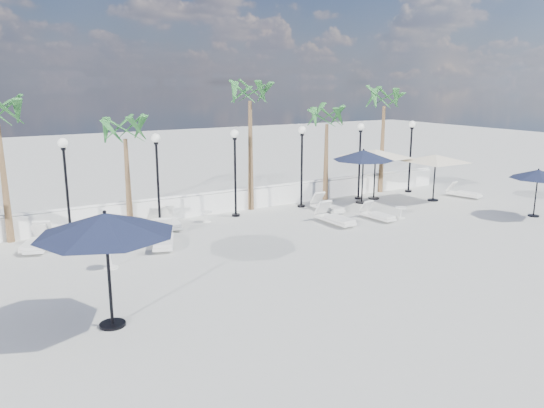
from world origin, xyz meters
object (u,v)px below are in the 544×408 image
lounger_3 (163,239)px  lounger_7 (327,206)px  lounger_1 (39,242)px  lounger_5 (377,215)px  parasol_cream_sq_b (436,155)px  lounger_6 (335,218)px  lounger_8 (464,193)px  lounger_0 (35,242)px  parasol_navy_mid (363,155)px  parasol_cream_sq_a (376,150)px  parasol_navy_left (105,225)px  lounger_4 (170,222)px  parasol_navy_right (538,174)px  lounger_2 (162,223)px

lounger_3 → lounger_7: bearing=29.7°
lounger_1 → lounger_7: 12.25m
lounger_5 → parasol_cream_sq_b: bearing=11.0°
lounger_5 → lounger_6: size_ratio=0.85×
lounger_1 → lounger_8: bearing=13.9°
lounger_0 → parasol_navy_mid: (14.90, -0.30, 2.13)m
lounger_3 → lounger_1: bearing=174.5°
lounger_6 → parasol_cream_sq_a: (4.71, 2.92, 2.26)m
lounger_1 → parasol_navy_left: 7.96m
lounger_7 → lounger_4: bearing=170.0°
parasol_navy_mid → parasol_navy_right: size_ratio=1.25×
lounger_1 → parasol_navy_left: (0.66, -7.58, 2.31)m
parasol_navy_mid → lounger_2: bearing=177.2°
lounger_0 → parasol_cream_sq_a: bearing=24.2°
lounger_3 → lounger_8: (16.25, 0.14, -0.04)m
lounger_1 → lounger_6: 11.51m
parasol_cream_sq_b → parasol_navy_right: bearing=-72.8°
lounger_3 → lounger_4: (1.10, 2.32, -0.02)m
lounger_0 → parasol_cream_sq_b: size_ratio=0.37×
lounger_8 → lounger_7: bearing=157.5°
lounger_0 → parasol_cream_sq_b: bearing=18.4°
lounger_3 → parasol_cream_sq_a: (11.98, 2.23, 2.25)m
lounger_3 → parasol_navy_right: (15.65, -4.18, 1.63)m
lounger_7 → lounger_3: bearing=-172.9°
lounger_1 → lounger_8: 20.27m
lounger_0 → lounger_8: lounger_0 is taller
lounger_7 → parasol_cream_sq_a: (3.69, 0.99, 2.28)m
lounger_6 → lounger_3: bearing=172.6°
lounger_2 → lounger_3: size_ratio=0.86×
lounger_5 → parasol_navy_right: bearing=-31.2°
parasol_cream_sq_b → lounger_5: bearing=-163.9°
lounger_1 → lounger_8: (20.19, -1.83, -0.04)m
parasol_navy_left → parasol_navy_mid: bearing=27.8°
parasol_cream_sq_a → lounger_2: bearing=179.6°
lounger_1 → lounger_6: size_ratio=1.03×
lounger_8 → parasol_navy_right: size_ratio=0.77×
parasol_cream_sq_a → parasol_navy_mid: bearing=-160.1°
lounger_2 → parasol_navy_mid: 10.31m
lounger_6 → lounger_7: (1.03, 1.93, -0.02)m
lounger_1 → lounger_8: lounger_1 is taller
parasol_cream_sq_b → parasol_navy_left: bearing=-161.2°
lounger_1 → lounger_5: bearing=6.1°
parasol_navy_mid → lounger_4: bearing=177.1°
lounger_5 → parasol_navy_mid: 3.91m
lounger_1 → lounger_5: (13.22, -3.03, -0.04)m
lounger_7 → lounger_5: bearing=-68.2°
lounger_0 → lounger_4: bearing=26.0°
lounger_7 → parasol_cream_sq_b: 6.37m
lounger_1 → lounger_6: bearing=5.7°
lounger_1 → lounger_7: (12.23, -0.72, -0.02)m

